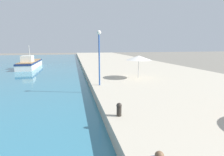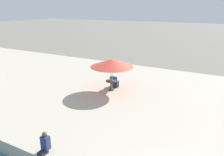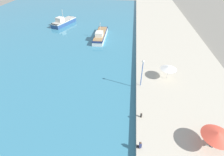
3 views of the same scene
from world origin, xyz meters
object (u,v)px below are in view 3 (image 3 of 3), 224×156
at_px(cafe_table, 213,143).
at_px(lamppost, 142,69).
at_px(mooring_bollard, 141,115).
at_px(cafe_chair_left, 218,143).
at_px(fishing_boat_mid, 63,22).
at_px(cafe_chair_right, 219,145).
at_px(person_at_quay, 140,145).
at_px(cafe_umbrella_white, 169,68).
at_px(fishing_boat_near, 100,35).
at_px(cafe_umbrella_pink, 218,135).

distance_m(cafe_table, lamppost, 12.84).
height_order(cafe_table, mooring_bollard, cafe_table).
bearing_deg(cafe_chair_left, fishing_boat_mid, -158.73).
height_order(fishing_boat_mid, cafe_chair_right, fishing_boat_mid).
xyz_separation_m(cafe_chair_right, person_at_quay, (-8.56, -1.04, 0.10)).
height_order(cafe_chair_left, cafe_chair_right, same).
bearing_deg(cafe_table, fishing_boat_mid, 128.07).
height_order(cafe_umbrella_white, person_at_quay, cafe_umbrella_white).
height_order(fishing_boat_near, cafe_chair_right, fishing_boat_near).
bearing_deg(person_at_quay, cafe_chair_right, 6.94).
bearing_deg(cafe_umbrella_pink, cafe_chair_right, 6.44).
bearing_deg(cafe_table, cafe_chair_right, -3.54).
height_order(person_at_quay, lamppost, lamppost).
bearing_deg(fishing_boat_near, lamppost, -64.14).
bearing_deg(fishing_boat_mid, cafe_table, -32.41).
bearing_deg(fishing_boat_near, cafe_chair_left, -59.26).
bearing_deg(cafe_umbrella_pink, cafe_table, 57.29).
bearing_deg(cafe_umbrella_pink, cafe_chair_left, 24.54).
xyz_separation_m(cafe_umbrella_white, lamppost, (-4.40, -2.37, 1.00)).
distance_m(fishing_boat_mid, cafe_umbrella_pink, 49.10).
height_order(cafe_chair_left, person_at_quay, person_at_quay).
height_order(fishing_boat_near, mooring_bollard, fishing_boat_near).
bearing_deg(cafe_umbrella_white, lamppost, -151.68).
xyz_separation_m(cafe_table, lamppost, (-7.53, 10.08, 2.56)).
bearing_deg(lamppost, mooring_bollard, -90.52).
height_order(cafe_chair_left, mooring_bollard, cafe_chair_left).
bearing_deg(person_at_quay, cafe_table, 7.89).
distance_m(cafe_chair_left, cafe_chair_right, 0.27).
bearing_deg(fishing_boat_mid, cafe_umbrella_white, -24.45).
height_order(fishing_boat_near, person_at_quay, fishing_boat_near).
relative_size(fishing_boat_near, cafe_chair_right, 11.68).
bearing_deg(cafe_chair_left, cafe_umbrella_pink, -83.06).
relative_size(cafe_table, cafe_chair_right, 0.88).
height_order(cafe_umbrella_pink, cafe_chair_left, cafe_umbrella_pink).
relative_size(fishing_boat_mid, cafe_chair_left, 10.08).
xyz_separation_m(cafe_umbrella_white, cafe_chair_left, (3.82, -12.23, -1.77)).
xyz_separation_m(fishing_boat_mid, cafe_table, (30.22, -38.58, 0.32)).
relative_size(fishing_boat_near, cafe_chair_left, 11.68).
bearing_deg(cafe_umbrella_white, cafe_chair_right, -72.87).
xyz_separation_m(fishing_boat_mid, cafe_umbrella_white, (27.09, -26.13, 1.88)).
bearing_deg(cafe_chair_left, person_at_quay, -98.89).
height_order(cafe_table, cafe_chair_left, cafe_chair_left).
bearing_deg(mooring_bollard, cafe_table, -23.63).
relative_size(fishing_boat_near, cafe_umbrella_white, 4.08).
height_order(cafe_umbrella_white, lamppost, lamppost).
bearing_deg(cafe_chair_right, cafe_chair_left, -169.43).
relative_size(person_at_quay, mooring_bollard, 1.48).
distance_m(fishing_boat_near, mooring_bollard, 28.11).
distance_m(fishing_boat_mid, cafe_umbrella_white, 37.68).
xyz_separation_m(cafe_umbrella_pink, lamppost, (-7.45, 10.22, 0.95)).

